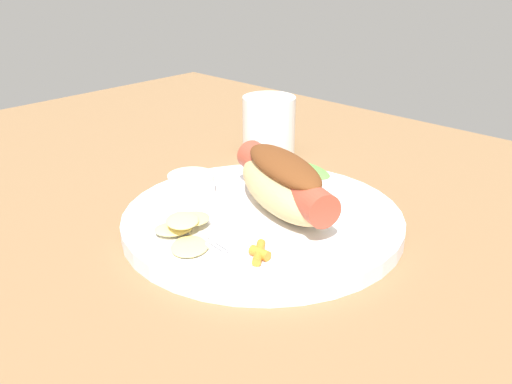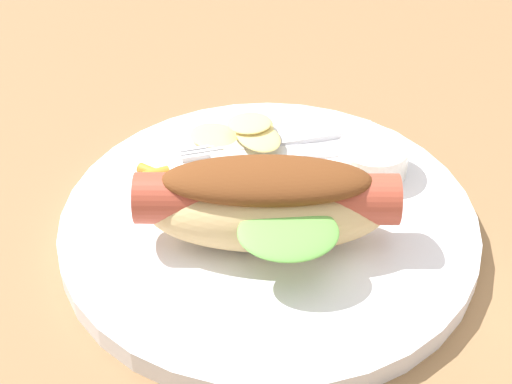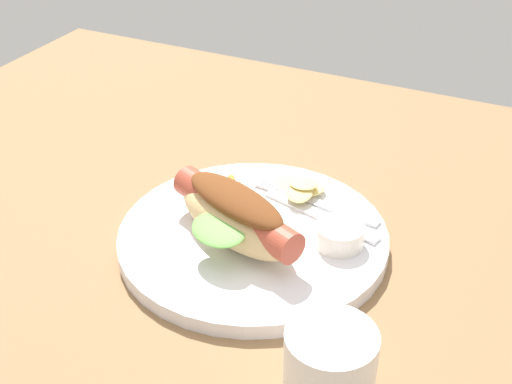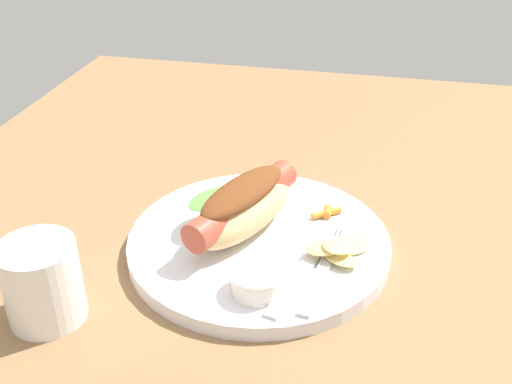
# 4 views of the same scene
# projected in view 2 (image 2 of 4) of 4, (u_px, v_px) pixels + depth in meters

# --- Properties ---
(ground_plane) EXTENTS (1.20, 0.90, 0.02)m
(ground_plane) POSITION_uv_depth(u_px,v_px,m) (306.00, 233.00, 0.54)
(ground_plane) COLOR olive
(plate) EXTENTS (0.28, 0.28, 0.02)m
(plate) POSITION_uv_depth(u_px,v_px,m) (266.00, 221.00, 0.53)
(plate) COLOR white
(plate) RESTS_ON ground_plane
(hot_dog) EXTENTS (0.16, 0.12, 0.06)m
(hot_dog) POSITION_uv_depth(u_px,v_px,m) (267.00, 203.00, 0.48)
(hot_dog) COLOR #DBB77A
(hot_dog) RESTS_ON plate
(sauce_ramekin) EXTENTS (0.05, 0.05, 0.02)m
(sauce_ramekin) POSITION_uv_depth(u_px,v_px,m) (373.00, 159.00, 0.55)
(sauce_ramekin) COLOR white
(sauce_ramekin) RESTS_ON plate
(fork) EXTENTS (0.15, 0.03, 0.00)m
(fork) POSITION_uv_depth(u_px,v_px,m) (283.00, 140.00, 0.58)
(fork) COLOR silver
(fork) RESTS_ON plate
(knife) EXTENTS (0.14, 0.05, 0.00)m
(knife) POSITION_uv_depth(u_px,v_px,m) (307.00, 152.00, 0.57)
(knife) COLOR silver
(knife) RESTS_ON plate
(chips_pile) EXTENTS (0.07, 0.07, 0.02)m
(chips_pile) POSITION_uv_depth(u_px,v_px,m) (241.00, 132.00, 0.58)
(chips_pile) COLOR #E6D07B
(chips_pile) RESTS_ON plate
(carrot_garnish) EXTENTS (0.03, 0.03, 0.01)m
(carrot_garnish) POSITION_uv_depth(u_px,v_px,m) (158.00, 175.00, 0.55)
(carrot_garnish) COLOR orange
(carrot_garnish) RESTS_ON plate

